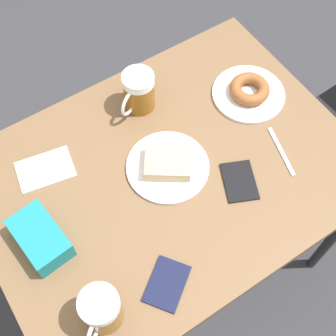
{
  "coord_description": "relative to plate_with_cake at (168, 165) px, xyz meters",
  "views": [
    {
      "loc": [
        0.54,
        -0.36,
        1.93
      ],
      "look_at": [
        0.0,
        0.0,
        0.78
      ],
      "focal_mm": 50.0,
      "sensor_mm": 36.0,
      "label": 1
    }
  ],
  "objects": [
    {
      "name": "beer_mug_center",
      "position": [
        -0.24,
        0.05,
        0.05
      ],
      "size": [
        0.1,
        0.13,
        0.13
      ],
      "color": "#8C5619",
      "rests_on": "table"
    },
    {
      "name": "passport_far_edge",
      "position": [
        0.15,
        0.14,
        -0.01
      ],
      "size": [
        0.15,
        0.13,
        0.01
      ],
      "rotation": [
        0.0,
        0.0,
        1.15
      ],
      "color": "black",
      "rests_on": "table"
    },
    {
      "name": "plate_with_cake",
      "position": [
        0.0,
        0.0,
        0.0
      ],
      "size": [
        0.24,
        0.24,
        0.05
      ],
      "color": "silver",
      "rests_on": "table"
    },
    {
      "name": "table",
      "position": [
        0.01,
        -0.01,
        -0.08
      ],
      "size": [
        0.79,
        1.07,
        0.76
      ],
      "color": "brown",
      "rests_on": "ground_plane"
    },
    {
      "name": "plate_with_donut",
      "position": [
        -0.08,
        0.36,
        0.0
      ],
      "size": [
        0.23,
        0.23,
        0.05
      ],
      "color": "silver",
      "rests_on": "table"
    },
    {
      "name": "fork",
      "position": [
        0.14,
        0.31,
        -0.01
      ],
      "size": [
        0.17,
        0.06,
        0.0
      ],
      "rotation": [
        0.0,
        0.0,
        1.3
      ],
      "color": "silver",
      "rests_on": "table"
    },
    {
      "name": "napkin_folded",
      "position": [
        -0.19,
        -0.3,
        -0.01
      ],
      "size": [
        0.13,
        0.17,
        0.0
      ],
      "rotation": [
        0.0,
        0.0,
        1.38
      ],
      "color": "white",
      "rests_on": "table"
    },
    {
      "name": "beer_mug_left",
      "position": [
        0.27,
        -0.36,
        0.05
      ],
      "size": [
        0.11,
        0.12,
        0.13
      ],
      "color": "#8C5619",
      "rests_on": "table"
    },
    {
      "name": "blue_pouch",
      "position": [
        0.01,
        -0.4,
        0.02
      ],
      "size": [
        0.18,
        0.12,
        0.07
      ],
      "rotation": [
        0.0,
        0.0,
        3.24
      ],
      "color": "teal",
      "rests_on": "table"
    },
    {
      "name": "ground_plane",
      "position": [
        0.01,
        -0.01,
        -0.78
      ],
      "size": [
        8.0,
        8.0,
        0.0
      ],
      "primitive_type": "plane",
      "color": "#333338"
    },
    {
      "name": "passport_near_edge",
      "position": [
        0.28,
        -0.19,
        -0.01
      ],
      "size": [
        0.15,
        0.15,
        0.01
      ],
      "rotation": [
        0.0,
        0.0,
        3.77
      ],
      "color": "#141938",
      "rests_on": "table"
    }
  ]
}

